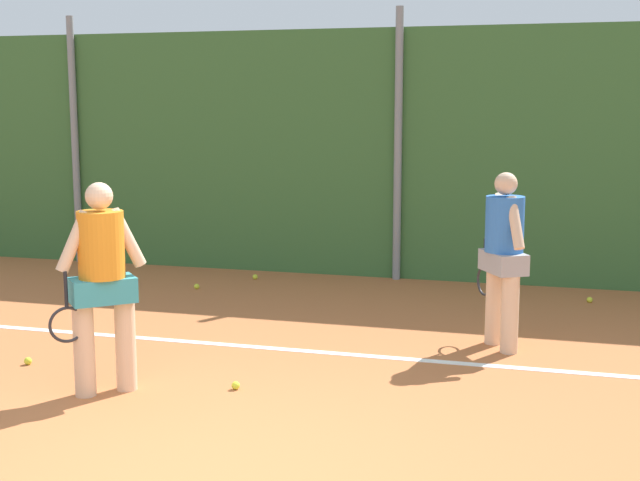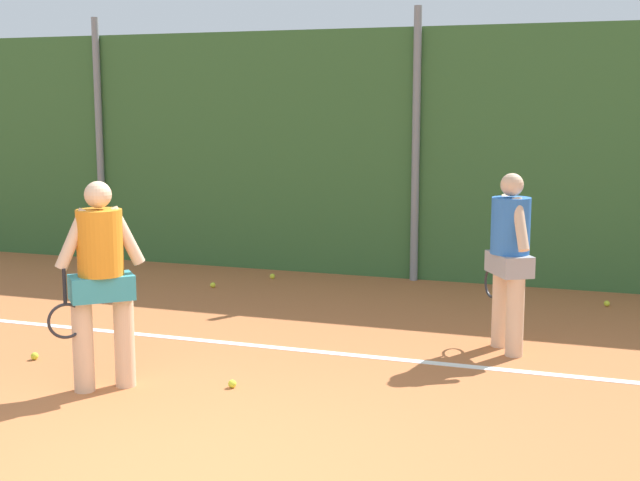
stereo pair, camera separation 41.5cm
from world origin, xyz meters
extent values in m
plane|color=#B76638|center=(0.00, 1.92, 0.00)|extent=(25.57, 25.57, 0.00)
cube|color=#386633|center=(0.00, 6.52, 1.59)|extent=(15.90, 0.25, 3.18)
cylinder|color=gray|center=(-4.59, 6.34, 1.71)|extent=(0.10, 0.10, 3.42)
cylinder|color=gray|center=(0.00, 6.34, 1.71)|extent=(0.10, 0.10, 3.42)
cube|color=white|center=(0.00, 2.87, 0.00)|extent=(11.62, 0.10, 0.01)
cylinder|color=beige|center=(-1.24, 1.46, 0.36)|extent=(0.16, 0.16, 0.73)
cylinder|color=beige|center=(-1.48, 1.25, 0.36)|extent=(0.16, 0.16, 0.73)
cube|color=teal|center=(-1.36, 1.35, 0.82)|extent=(0.55, 0.54, 0.19)
cylinder|color=orange|center=(-1.36, 1.35, 1.18)|extent=(0.36, 0.36, 0.52)
sphere|color=beige|center=(-1.36, 1.35, 1.55)|extent=(0.21, 0.21, 0.21)
cylinder|color=beige|center=(-1.21, 1.49, 1.22)|extent=(0.25, 0.23, 0.50)
cylinder|color=beige|center=(-1.51, 1.22, 1.22)|extent=(0.25, 0.23, 0.50)
cylinder|color=black|center=(-1.54, 1.13, 0.86)|extent=(0.03, 0.03, 0.28)
torus|color=#26262B|center=(-1.54, 1.13, 0.59)|extent=(0.23, 0.21, 0.28)
cylinder|color=beige|center=(1.61, 3.33, 0.36)|extent=(0.16, 0.16, 0.72)
cylinder|color=beige|center=(1.45, 3.60, 0.36)|extent=(0.16, 0.16, 0.72)
cube|color=#99999E|center=(1.53, 3.47, 0.81)|extent=(0.48, 0.55, 0.19)
cylinder|color=blue|center=(1.53, 3.47, 1.16)|extent=(0.35, 0.35, 0.51)
sphere|color=beige|center=(1.53, 3.47, 1.53)|extent=(0.21, 0.21, 0.21)
cylinder|color=beige|center=(1.63, 3.30, 1.20)|extent=(0.20, 0.26, 0.49)
cylinder|color=beige|center=(1.43, 3.64, 1.20)|extent=(0.20, 0.26, 0.49)
cylinder|color=black|center=(1.34, 3.69, 0.85)|extent=(0.03, 0.03, 0.28)
torus|color=#26262B|center=(1.34, 3.69, 0.58)|extent=(0.17, 0.26, 0.28)
sphere|color=#CCDB33|center=(-0.41, 1.69, 0.03)|extent=(0.07, 0.07, 0.07)
sphere|color=#CCDB33|center=(-1.74, 5.82, 0.03)|extent=(0.07, 0.07, 0.07)
sphere|color=#CCDB33|center=(2.37, 5.62, 0.03)|extent=(0.07, 0.07, 0.07)
sphere|color=#CCDB33|center=(-2.39, 1.82, 0.03)|extent=(0.07, 0.07, 0.07)
sphere|color=#CCDB33|center=(-2.23, 5.08, 0.03)|extent=(0.07, 0.07, 0.07)
camera|label=1|loc=(2.03, -4.52, 2.26)|focal=48.89mm
camera|label=2|loc=(2.42, -4.40, 2.26)|focal=48.89mm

